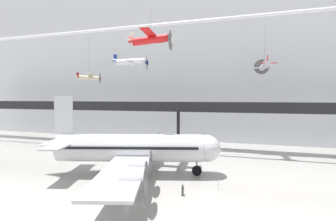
% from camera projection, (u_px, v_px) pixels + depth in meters
% --- Properties ---
extents(ground_plane, '(260.00, 260.00, 0.00)m').
position_uv_depth(ground_plane, '(133.00, 187.00, 25.99)').
color(ground_plane, '#9E9B96').
extents(hangar_back_wall, '(140.00, 3.00, 29.27)m').
position_uv_depth(hangar_back_wall, '(186.00, 80.00, 55.21)').
color(hangar_back_wall, silver).
rests_on(hangar_back_wall, ground).
extents(mezzanine_walkway, '(110.00, 3.20, 9.56)m').
position_uv_depth(mezzanine_walkway, '(177.00, 110.00, 46.63)').
color(mezzanine_walkway, black).
rests_on(mezzanine_walkway, ground).
extents(ceiling_truss_beam, '(120.00, 0.60, 0.60)m').
position_uv_depth(ceiling_truss_beam, '(170.00, 24.00, 40.59)').
color(ceiling_truss_beam, silver).
extents(airliner_silver_main, '(24.37, 28.25, 10.59)m').
position_uv_depth(airliner_silver_main, '(129.00, 148.00, 29.95)').
color(airliner_silver_main, silver).
rests_on(airliner_silver_main, ground).
extents(suspended_plane_red_highwing, '(6.72, 8.24, 6.20)m').
position_uv_depth(suspended_plane_red_highwing, '(150.00, 40.00, 33.22)').
color(suspended_plane_red_highwing, red).
extents(suspended_plane_white_twin, '(7.71, 9.14, 7.27)m').
position_uv_depth(suspended_plane_white_twin, '(131.00, 62.00, 47.55)').
color(suspended_plane_white_twin, silver).
extents(suspended_plane_cream_biplane, '(5.31, 5.35, 9.64)m').
position_uv_depth(suspended_plane_cream_biplane, '(89.00, 78.00, 48.85)').
color(suspended_plane_cream_biplane, beige).
extents(suspended_plane_silver_racer, '(7.94, 6.48, 8.50)m').
position_uv_depth(suspended_plane_silver_racer, '(264.00, 66.00, 39.98)').
color(suspended_plane_silver_racer, silver).
extents(stanchion_barrier, '(0.36, 0.36, 1.08)m').
position_uv_depth(stanchion_barrier, '(218.00, 187.00, 25.36)').
color(stanchion_barrier, '#B2B5BA').
rests_on(stanchion_barrier, ground).
extents(info_sign_pedestal, '(0.19, 0.78, 1.24)m').
position_uv_depth(info_sign_pedestal, '(183.00, 191.00, 23.81)').
color(info_sign_pedestal, '#4C4C51').
rests_on(info_sign_pedestal, ground).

